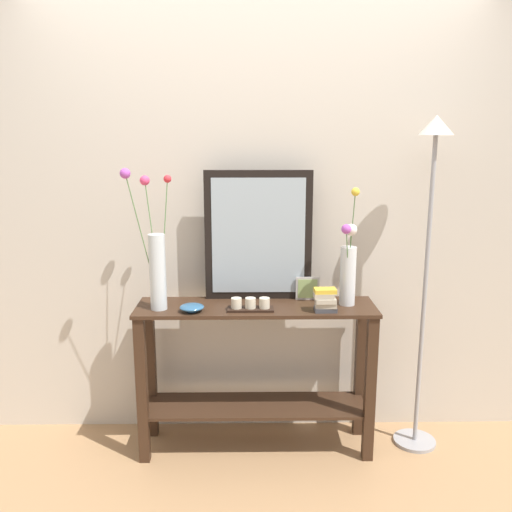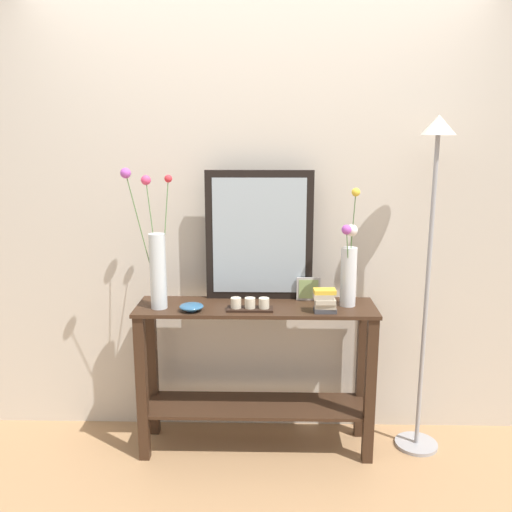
# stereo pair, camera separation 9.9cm
# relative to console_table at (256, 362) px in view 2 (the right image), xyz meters

# --- Properties ---
(ground_plane) EXTENTS (7.00, 6.00, 0.02)m
(ground_plane) POSITION_rel_console_table_xyz_m (0.00, 0.00, -0.52)
(ground_plane) COLOR #A87F56
(wall_back) EXTENTS (6.40, 0.08, 2.70)m
(wall_back) POSITION_rel_console_table_xyz_m (0.00, 0.29, 0.84)
(wall_back) COLOR beige
(wall_back) RESTS_ON ground
(console_table) EXTENTS (1.30, 0.34, 0.84)m
(console_table) POSITION_rel_console_table_xyz_m (0.00, 0.00, 0.00)
(console_table) COLOR #382316
(console_table) RESTS_ON ground
(mirror_leaning) EXTENTS (0.59, 0.03, 0.72)m
(mirror_leaning) POSITION_rel_console_table_xyz_m (0.01, 0.14, 0.69)
(mirror_leaning) COLOR black
(mirror_leaning) RESTS_ON console_table
(tall_vase_left) EXTENTS (0.24, 0.20, 0.74)m
(tall_vase_left) POSITION_rel_console_table_xyz_m (-0.52, -0.04, 0.58)
(tall_vase_left) COLOR silver
(tall_vase_left) RESTS_ON console_table
(vase_right) EXTENTS (0.10, 0.13, 0.64)m
(vase_right) POSITION_rel_console_table_xyz_m (0.50, 0.01, 0.54)
(vase_right) COLOR silver
(vase_right) RESTS_ON console_table
(candle_tray) EXTENTS (0.24, 0.09, 0.07)m
(candle_tray) POSITION_rel_console_table_xyz_m (-0.03, -0.08, 0.36)
(candle_tray) COLOR black
(candle_tray) RESTS_ON console_table
(picture_frame_small) EXTENTS (0.13, 0.01, 0.13)m
(picture_frame_small) POSITION_rel_console_table_xyz_m (0.29, 0.11, 0.39)
(picture_frame_small) COLOR #B7B2AD
(picture_frame_small) RESTS_ON console_table
(decorative_bowl) EXTENTS (0.13, 0.13, 0.04)m
(decorative_bowl) POSITION_rel_console_table_xyz_m (-0.34, -0.10, 0.35)
(decorative_bowl) COLOR #2D5B84
(decorative_bowl) RESTS_ON console_table
(book_stack) EXTENTS (0.12, 0.08, 0.12)m
(book_stack) POSITION_rel_console_table_xyz_m (0.36, -0.11, 0.39)
(book_stack) COLOR #424247
(book_stack) RESTS_ON console_table
(floor_lamp) EXTENTS (0.24, 0.24, 1.85)m
(floor_lamp) POSITION_rel_console_table_xyz_m (0.92, 0.02, 0.73)
(floor_lamp) COLOR #9E9EA3
(floor_lamp) RESTS_ON ground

